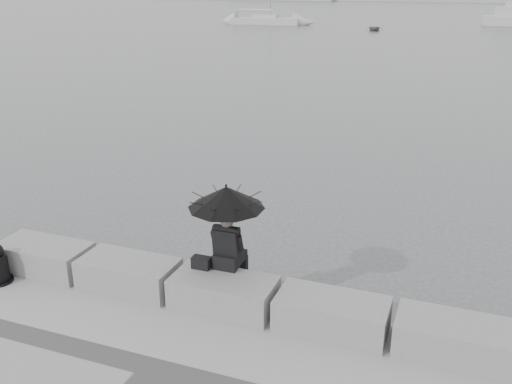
% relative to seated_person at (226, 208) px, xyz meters
% --- Properties ---
extents(ground, '(360.00, 360.00, 0.00)m').
position_rel_seated_person_xyz_m(ground, '(0.10, 0.08, -2.01)').
color(ground, '#424547').
rests_on(ground, ground).
extents(stone_block_far_left, '(1.60, 0.80, 0.50)m').
position_rel_seated_person_xyz_m(stone_block_far_left, '(-3.30, -0.37, -1.26)').
color(stone_block_far_left, slate).
rests_on(stone_block_far_left, promenade).
extents(stone_block_left, '(1.60, 0.80, 0.50)m').
position_rel_seated_person_xyz_m(stone_block_left, '(-1.60, -0.37, -1.26)').
color(stone_block_left, slate).
rests_on(stone_block_left, promenade).
extents(stone_block_centre, '(1.60, 0.80, 0.50)m').
position_rel_seated_person_xyz_m(stone_block_centre, '(0.10, -0.37, -1.26)').
color(stone_block_centre, slate).
rests_on(stone_block_centre, promenade).
extents(stone_block_right, '(1.60, 0.80, 0.50)m').
position_rel_seated_person_xyz_m(stone_block_right, '(1.80, -0.37, -1.26)').
color(stone_block_right, slate).
rests_on(stone_block_right, promenade).
extents(stone_block_far_right, '(1.60, 0.80, 0.50)m').
position_rel_seated_person_xyz_m(stone_block_far_right, '(3.50, -0.37, -1.26)').
color(stone_block_far_right, slate).
rests_on(stone_block_far_right, promenade).
extents(seated_person, '(1.19, 1.19, 1.39)m').
position_rel_seated_person_xyz_m(seated_person, '(0.00, 0.00, 0.00)').
color(seated_person, black).
rests_on(seated_person, stone_block_centre).
extents(bag, '(0.30, 0.17, 0.19)m').
position_rel_seated_person_xyz_m(bag, '(-0.37, -0.18, -0.92)').
color(bag, black).
rests_on(bag, stone_block_centre).
extents(sailboat_left, '(8.86, 3.11, 12.90)m').
position_rel_seated_person_xyz_m(sailboat_left, '(-22.20, 63.23, -1.50)').
color(sailboat_left, '#BCBCBE').
rests_on(sailboat_left, ground).
extents(dinghy, '(3.00, 1.70, 0.48)m').
position_rel_seated_person_xyz_m(dinghy, '(-7.71, 58.62, -1.77)').
color(dinghy, slate).
rests_on(dinghy, ground).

